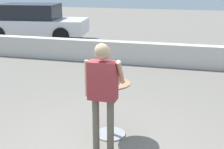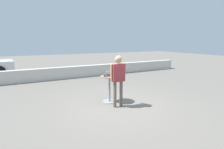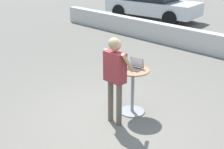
{
  "view_description": "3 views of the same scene",
  "coord_description": "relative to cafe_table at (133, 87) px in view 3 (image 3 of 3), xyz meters",
  "views": [
    {
      "loc": [
        1.3,
        -4.25,
        2.66
      ],
      "look_at": [
        0.08,
        0.44,
        1.17
      ],
      "focal_mm": 50.0,
      "sensor_mm": 36.0,
      "label": 1
    },
    {
      "loc": [
        -2.81,
        -5.0,
        2.25
      ],
      "look_at": [
        0.04,
        0.43,
        1.07
      ],
      "focal_mm": 28.0,
      "sensor_mm": 36.0,
      "label": 2
    },
    {
      "loc": [
        3.88,
        -3.97,
        3.27
      ],
      "look_at": [
        -0.23,
        0.21,
        0.91
      ],
      "focal_mm": 50.0,
      "sensor_mm": 36.0,
      "label": 3
    }
  ],
  "objects": [
    {
      "name": "parked_car_near_street",
      "position": [
        -5.66,
        7.92,
        0.24
      ],
      "size": [
        4.75,
        2.39,
        1.6
      ],
      "color": "silver",
      "rests_on": "ground_plane"
    },
    {
      "name": "coffee_mug",
      "position": [
        -0.22,
        -0.04,
        0.45
      ],
      "size": [
        0.11,
        0.08,
        0.1
      ],
      "color": "#336084",
      "rests_on": "cafe_table"
    },
    {
      "name": "laptop",
      "position": [
        -0.01,
        0.06,
        0.45
      ],
      "size": [
        0.34,
        0.3,
        0.21
      ],
      "color": "#515156",
      "rests_on": "cafe_table"
    },
    {
      "name": "cafe_table",
      "position": [
        0.0,
        0.0,
        0.0
      ],
      "size": [
        0.68,
        0.68,
        0.98
      ],
      "color": "gray",
      "rests_on": "ground_plane"
    },
    {
      "name": "ground_plane",
      "position": [
        -0.02,
        -0.59,
        -0.58
      ],
      "size": [
        50.0,
        50.0,
        0.0
      ],
      "primitive_type": "plane",
      "color": "slate"
    },
    {
      "name": "standing_person",
      "position": [
        0.03,
        -0.58,
        0.57
      ],
      "size": [
        0.58,
        0.38,
        1.78
      ],
      "color": "brown",
      "rests_on": "ground_plane"
    }
  ]
}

